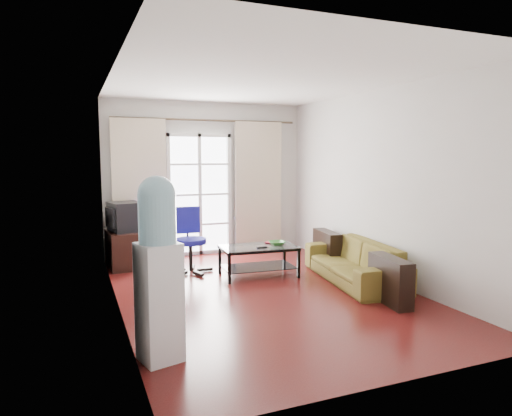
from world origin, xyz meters
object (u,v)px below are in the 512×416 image
(crt_tv, at_px, (125,217))
(water_cooler, at_px, (158,265))
(sofa, at_px, (354,262))
(tv_stand, at_px, (126,249))
(task_chair, at_px, (190,253))
(coffee_table, at_px, (259,257))

(crt_tv, distance_m, water_cooler, 3.53)
(sofa, bearing_deg, tv_stand, -117.47)
(tv_stand, distance_m, task_chair, 1.13)
(crt_tv, bearing_deg, tv_stand, 80.44)
(crt_tv, relative_size, water_cooler, 0.37)
(coffee_table, distance_m, water_cooler, 2.97)
(coffee_table, relative_size, water_cooler, 0.71)
(task_chair, height_order, water_cooler, water_cooler)
(tv_stand, height_order, crt_tv, crt_tv)
(sofa, distance_m, task_chair, 2.43)
(water_cooler, bearing_deg, crt_tv, 73.79)
(tv_stand, xyz_separation_m, crt_tv, (0.00, -0.02, 0.52))
(task_chair, bearing_deg, crt_tv, 142.93)
(tv_stand, bearing_deg, sofa, -39.30)
(tv_stand, distance_m, crt_tv, 0.52)
(coffee_table, bearing_deg, water_cooler, -129.36)
(tv_stand, bearing_deg, water_cooler, -95.17)
(sofa, xyz_separation_m, crt_tv, (-2.89, 2.05, 0.53))
(sofa, height_order, task_chair, task_chair)
(crt_tv, height_order, water_cooler, water_cooler)
(tv_stand, relative_size, task_chair, 0.80)
(sofa, relative_size, water_cooler, 1.26)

